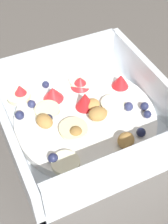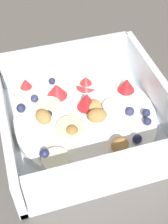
% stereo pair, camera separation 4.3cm
% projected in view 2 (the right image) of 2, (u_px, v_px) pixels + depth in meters
% --- Properties ---
extents(ground_plane, '(2.40, 2.40, 0.00)m').
position_uv_depth(ground_plane, '(85.00, 127.00, 0.45)').
color(ground_plane, '#56514C').
extents(fruit_bowl, '(0.22, 0.22, 0.07)m').
position_uv_depth(fruit_bowl, '(83.00, 115.00, 0.44)').
color(fruit_bowl, white).
rests_on(fruit_bowl, ground).
extents(spoon, '(0.03, 0.17, 0.01)m').
position_uv_depth(spoon, '(17.00, 67.00, 0.54)').
color(spoon, silver).
rests_on(spoon, ground).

